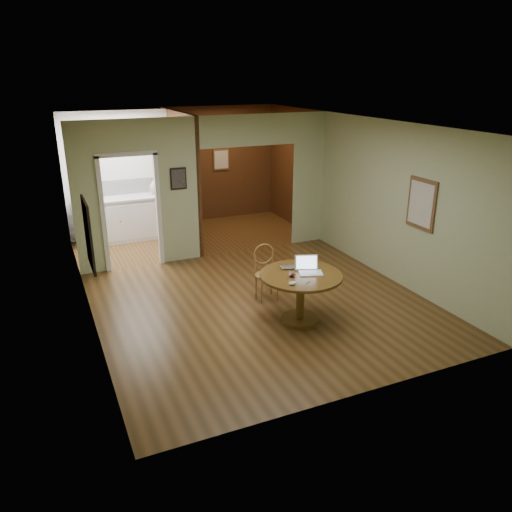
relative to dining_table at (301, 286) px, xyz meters
name	(u,v)px	position (x,y,z in m)	size (l,w,h in m)	color
floor	(264,306)	(-0.27, 0.65, -0.55)	(5.00, 5.00, 0.00)	#483014
room_shell	(177,188)	(-0.74, 3.75, 0.74)	(5.20, 7.50, 5.00)	white
dining_table	(301,286)	(0.00, 0.00, 0.00)	(1.18, 1.18, 0.74)	brown
chair	(265,269)	(-0.12, 0.95, -0.05)	(0.40, 0.40, 0.89)	#A3803A
open_laptop	(309,268)	(0.13, 0.02, 0.26)	(0.39, 0.39, 0.23)	white
closed_laptop	(293,268)	(-0.02, 0.21, 0.21)	(0.34, 0.22, 0.03)	#B4B4B9
mouse	(293,283)	(-0.29, -0.29, 0.22)	(0.12, 0.07, 0.05)	white
wine_glass	(292,274)	(-0.17, -0.05, 0.24)	(0.09, 0.09, 0.10)	white
pen	(308,282)	(-0.05, -0.30, 0.20)	(0.01, 0.01, 0.13)	navy
kitchen_cabinet	(126,219)	(-1.62, 4.85, -0.08)	(2.06, 0.60, 0.94)	white
grocery_bag	(156,187)	(-0.91, 4.85, 0.54)	(0.30, 0.25, 0.30)	beige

